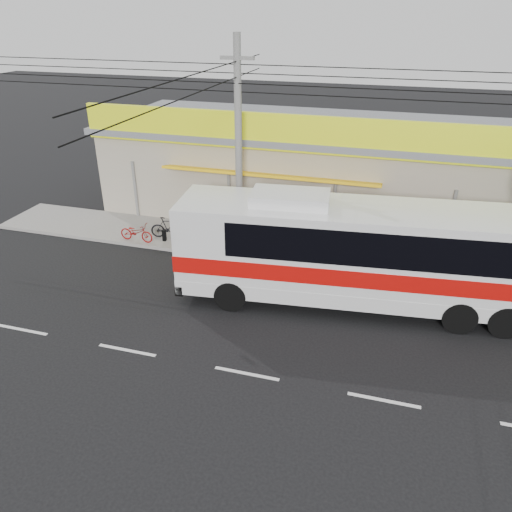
{
  "coord_description": "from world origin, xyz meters",
  "views": [
    {
      "loc": [
        3.57,
        -13.66,
        9.85
      ],
      "look_at": [
        -1.04,
        2.0,
        1.62
      ],
      "focal_mm": 35.0,
      "sensor_mm": 36.0,
      "label": 1
    }
  ],
  "objects_px": {
    "motorbike_dark": "(169,227)",
    "motorbike_red": "(136,232)",
    "coach_bus": "(374,250)",
    "utility_pole": "(237,77)"
  },
  "relations": [
    {
      "from": "motorbike_red",
      "to": "motorbike_dark",
      "type": "height_order",
      "value": "motorbike_dark"
    },
    {
      "from": "coach_bus",
      "to": "motorbike_red",
      "type": "distance_m",
      "value": 11.0
    },
    {
      "from": "motorbike_red",
      "to": "utility_pole",
      "type": "relative_size",
      "value": 0.05
    },
    {
      "from": "motorbike_red",
      "to": "motorbike_dark",
      "type": "distance_m",
      "value": 1.48
    },
    {
      "from": "coach_bus",
      "to": "motorbike_dark",
      "type": "distance_m",
      "value": 9.98
    },
    {
      "from": "motorbike_red",
      "to": "utility_pole",
      "type": "bearing_deg",
      "value": -79.08
    },
    {
      "from": "motorbike_dark",
      "to": "utility_pole",
      "type": "relative_size",
      "value": 0.05
    },
    {
      "from": "motorbike_red",
      "to": "motorbike_dark",
      "type": "xyz_separation_m",
      "value": [
        1.26,
        0.77,
        0.07
      ]
    },
    {
      "from": "motorbike_red",
      "to": "utility_pole",
      "type": "xyz_separation_m",
      "value": [
        4.76,
        0.66,
        6.81
      ]
    },
    {
      "from": "motorbike_dark",
      "to": "motorbike_red",
      "type": "bearing_deg",
      "value": 107.69
    }
  ]
}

